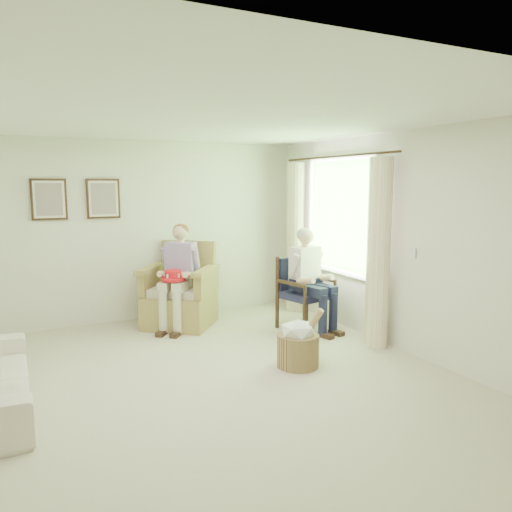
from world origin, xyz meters
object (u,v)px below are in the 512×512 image
at_px(person_dark, 309,272).
at_px(red_hat, 173,276).
at_px(wicker_armchair, 179,299).
at_px(wood_armchair, 303,290).
at_px(hatbox, 298,343).
at_px(person_wicker, 182,268).

height_order(person_dark, red_hat, person_dark).
bearing_deg(wicker_armchair, red_hat, -79.98).
bearing_deg(person_dark, wood_armchair, 77.13).
height_order(wood_armchair, person_dark, person_dark).
xyz_separation_m(person_dark, red_hat, (-1.68, 0.73, -0.04)).
xyz_separation_m(red_hat, hatbox, (0.83, -1.86, -0.50)).
xyz_separation_m(wicker_armchair, person_dark, (1.51, -1.03, 0.43)).
distance_m(wood_armchair, red_hat, 1.78).
bearing_deg(red_hat, person_dark, -23.60).
distance_m(person_wicker, person_dark, 1.75).
distance_m(person_wicker, hatbox, 2.19).
bearing_deg(wicker_armchair, wood_armchair, 9.09).
relative_size(wicker_armchair, hatbox, 1.72).
relative_size(person_wicker, person_dark, 1.03).
bearing_deg(wicker_armchair, person_dark, 4.72).
bearing_deg(wood_armchair, person_dark, -102.87).
height_order(wicker_armchair, wood_armchair, wicker_armchair).
bearing_deg(hatbox, person_wicker, 108.38).
height_order(wood_armchair, hatbox, wood_armchair).
bearing_deg(hatbox, wood_armchair, 56.66).
distance_m(wicker_armchair, person_wicker, 0.49).
distance_m(wicker_armchair, person_dark, 1.88).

